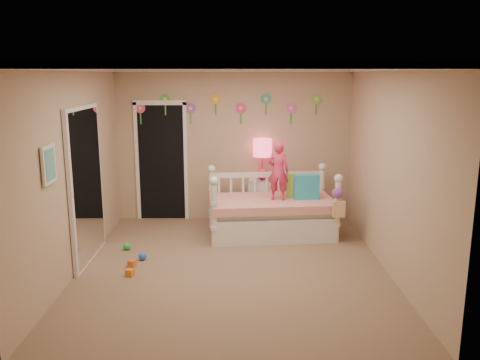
{
  "coord_description": "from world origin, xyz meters",
  "views": [
    {
      "loc": [
        0.06,
        -6.08,
        2.5
      ],
      "look_at": [
        0.1,
        0.6,
        1.05
      ],
      "focal_mm": 36.54,
      "sensor_mm": 36.0,
      "label": 1
    }
  ],
  "objects_px": {
    "nightstand": "(262,201)",
    "table_lamp": "(262,153)",
    "daybed": "(272,202)",
    "child": "(278,171)"
  },
  "relations": [
    {
      "from": "daybed",
      "to": "nightstand",
      "type": "distance_m",
      "value": 0.75
    },
    {
      "from": "child",
      "to": "nightstand",
      "type": "xyz_separation_m",
      "value": [
        -0.2,
        0.78,
        -0.67
      ]
    },
    {
      "from": "nightstand",
      "to": "table_lamp",
      "type": "relative_size",
      "value": 1.06
    },
    {
      "from": "daybed",
      "to": "table_lamp",
      "type": "xyz_separation_m",
      "value": [
        -0.11,
        0.72,
        0.67
      ]
    },
    {
      "from": "child",
      "to": "nightstand",
      "type": "height_order",
      "value": "child"
    },
    {
      "from": "nightstand",
      "to": "table_lamp",
      "type": "height_order",
      "value": "table_lamp"
    },
    {
      "from": "daybed",
      "to": "nightstand",
      "type": "bearing_deg",
      "value": 93.9
    },
    {
      "from": "child",
      "to": "table_lamp",
      "type": "relative_size",
      "value": 1.3
    },
    {
      "from": "daybed",
      "to": "child",
      "type": "distance_m",
      "value": 0.52
    },
    {
      "from": "nightstand",
      "to": "table_lamp",
      "type": "bearing_deg",
      "value": 0.0
    }
  ]
}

